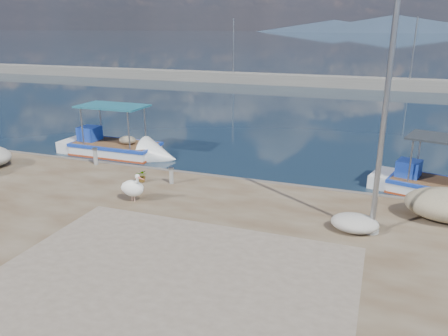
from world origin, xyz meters
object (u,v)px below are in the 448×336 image
pelican (133,188)px  lamp_post (383,127)px  boat_right (443,191)px  bollard_near (171,175)px  boat_left (115,150)px

pelican → lamp_post: 8.65m
pelican → boat_right: bearing=47.0°
lamp_post → boat_right: bearing=65.0°
bollard_near → lamp_post: bearing=-13.3°
lamp_post → bollard_near: size_ratio=10.33×
boat_left → boat_right: boat_left is taller
boat_right → boat_left: bearing=-167.4°
pelican → lamp_post: size_ratio=0.17×
boat_left → pelican: boat_left is taller
lamp_post → bollard_near: 8.48m
boat_left → bollard_near: 7.10m
boat_right → lamp_post: size_ratio=0.87×
boat_right → lamp_post: (-2.57, -5.50, 3.58)m
boat_left → pelican: bearing=-51.2°
pelican → lamp_post: (8.18, 0.34, 2.78)m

